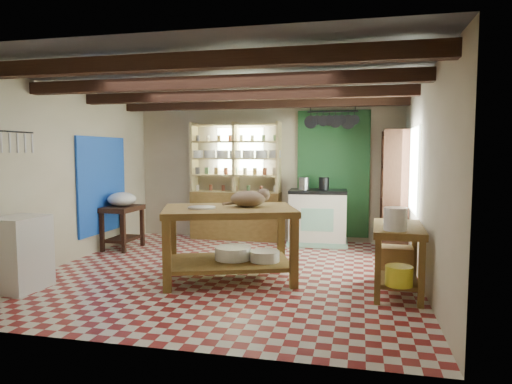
% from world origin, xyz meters
% --- Properties ---
extents(floor, '(5.00, 5.00, 0.02)m').
position_xyz_m(floor, '(0.00, 0.00, -0.01)').
color(floor, maroon).
rests_on(floor, ground).
extents(ceiling, '(5.00, 5.00, 0.02)m').
position_xyz_m(ceiling, '(0.00, 0.00, 2.60)').
color(ceiling, '#403F44').
rests_on(ceiling, wall_back).
extents(wall_back, '(5.00, 0.04, 2.60)m').
position_xyz_m(wall_back, '(0.00, 2.50, 1.30)').
color(wall_back, beige).
rests_on(wall_back, floor).
extents(wall_front, '(5.00, 0.04, 2.60)m').
position_xyz_m(wall_front, '(0.00, -2.50, 1.30)').
color(wall_front, beige).
rests_on(wall_front, floor).
extents(wall_left, '(0.04, 5.00, 2.60)m').
position_xyz_m(wall_left, '(-2.50, 0.00, 1.30)').
color(wall_left, beige).
rests_on(wall_left, floor).
extents(wall_right, '(0.04, 5.00, 2.60)m').
position_xyz_m(wall_right, '(2.50, 0.00, 1.30)').
color(wall_right, beige).
rests_on(wall_right, floor).
extents(ceiling_beams, '(5.00, 3.80, 0.15)m').
position_xyz_m(ceiling_beams, '(0.00, 0.00, 2.48)').
color(ceiling_beams, '#311A11').
rests_on(ceiling_beams, ceiling).
extents(blue_wall_patch, '(0.04, 1.40, 1.60)m').
position_xyz_m(blue_wall_patch, '(-2.47, 0.90, 1.10)').
color(blue_wall_patch, blue).
rests_on(blue_wall_patch, wall_left).
extents(green_wall_patch, '(1.30, 0.04, 2.30)m').
position_xyz_m(green_wall_patch, '(1.25, 2.47, 1.25)').
color(green_wall_patch, '#21542A').
rests_on(green_wall_patch, wall_back).
extents(window_back, '(0.90, 0.02, 0.80)m').
position_xyz_m(window_back, '(-0.50, 2.48, 1.70)').
color(window_back, silver).
rests_on(window_back, wall_back).
extents(window_right, '(0.02, 1.30, 1.20)m').
position_xyz_m(window_right, '(2.48, 1.00, 1.40)').
color(window_right, silver).
rests_on(window_right, wall_right).
extents(utensil_rail, '(0.06, 0.90, 0.28)m').
position_xyz_m(utensil_rail, '(-2.44, -1.20, 1.78)').
color(utensil_rail, black).
rests_on(utensil_rail, wall_left).
extents(pot_rack, '(0.86, 0.12, 0.36)m').
position_xyz_m(pot_rack, '(1.25, 2.05, 2.18)').
color(pot_rack, black).
rests_on(pot_rack, ceiling).
extents(shelving_unit, '(1.70, 0.34, 2.20)m').
position_xyz_m(shelving_unit, '(-0.55, 2.31, 1.10)').
color(shelving_unit, tan).
rests_on(shelving_unit, floor).
extents(tall_rack, '(0.40, 0.86, 2.00)m').
position_xyz_m(tall_rack, '(2.28, 1.80, 1.00)').
color(tall_rack, '#311A11').
rests_on(tall_rack, floor).
extents(work_table, '(1.93, 1.59, 0.94)m').
position_xyz_m(work_table, '(0.10, -0.34, 0.47)').
color(work_table, brown).
rests_on(work_table, floor).
extents(stove, '(1.04, 0.73, 0.98)m').
position_xyz_m(stove, '(1.01, 2.15, 0.49)').
color(stove, silver).
rests_on(stove, floor).
extents(prep_table, '(0.51, 0.73, 0.73)m').
position_xyz_m(prep_table, '(-2.20, 1.05, 0.37)').
color(prep_table, '#311A11').
rests_on(prep_table, floor).
extents(white_cabinet, '(0.53, 0.62, 0.88)m').
position_xyz_m(white_cabinet, '(-2.22, -1.33, 0.44)').
color(white_cabinet, silver).
rests_on(white_cabinet, floor).
extents(right_counter, '(0.59, 1.13, 0.80)m').
position_xyz_m(right_counter, '(2.18, -0.44, 0.40)').
color(right_counter, brown).
rests_on(right_counter, floor).
extents(cat, '(0.58, 0.53, 0.21)m').
position_xyz_m(cat, '(0.32, -0.21, 1.04)').
color(cat, '#80644A').
rests_on(cat, work_table).
extents(steel_tray, '(0.45, 0.45, 0.02)m').
position_xyz_m(steel_tray, '(-0.22, -0.50, 0.95)').
color(steel_tray, '#AAA9B1').
rests_on(steel_tray, work_table).
extents(basin_large, '(0.60, 0.60, 0.16)m').
position_xyz_m(basin_large, '(0.13, -0.28, 0.33)').
color(basin_large, silver).
rests_on(basin_large, work_table).
extents(basin_small, '(0.49, 0.49, 0.13)m').
position_xyz_m(basin_small, '(0.56, -0.29, 0.32)').
color(basin_small, silver).
rests_on(basin_small, work_table).
extents(kettle_left, '(0.19, 0.19, 0.21)m').
position_xyz_m(kettle_left, '(0.76, 2.14, 1.09)').
color(kettle_left, '#AAA9B1').
rests_on(kettle_left, stove).
extents(kettle_right, '(0.19, 0.19, 0.22)m').
position_xyz_m(kettle_right, '(1.11, 2.16, 1.09)').
color(kettle_right, black).
rests_on(kettle_right, stove).
extents(enamel_bowl, '(0.49, 0.49, 0.24)m').
position_xyz_m(enamel_bowl, '(-2.20, 1.05, 0.85)').
color(enamel_bowl, silver).
rests_on(enamel_bowl, prep_table).
extents(white_bucket, '(0.26, 0.26, 0.25)m').
position_xyz_m(white_bucket, '(2.12, -0.78, 0.92)').
color(white_bucket, silver).
rests_on(white_bucket, right_counter).
extents(wicker_basket, '(0.40, 0.32, 0.27)m').
position_xyz_m(wicker_basket, '(2.19, -0.14, 0.35)').
color(wicker_basket, '#AA7E44').
rests_on(wicker_basket, right_counter).
extents(yellow_tub, '(0.30, 0.30, 0.21)m').
position_xyz_m(yellow_tub, '(2.16, -0.89, 0.32)').
color(yellow_tub, gold).
rests_on(yellow_tub, right_counter).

